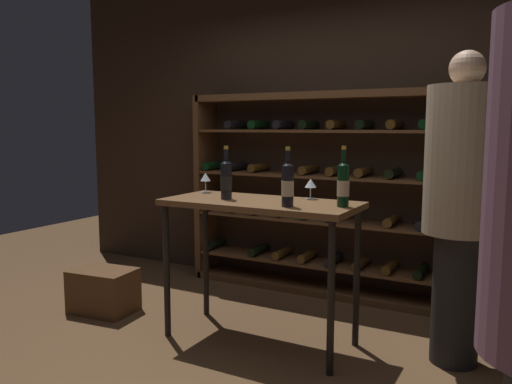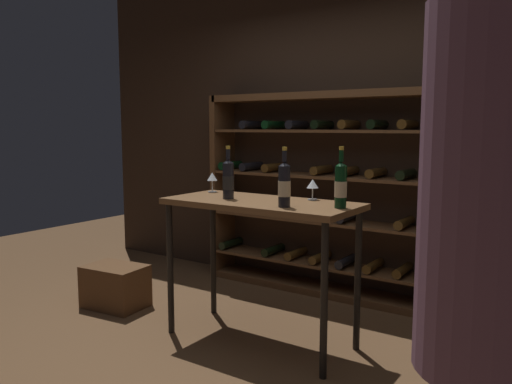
% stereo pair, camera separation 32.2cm
% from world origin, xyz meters
% --- Properties ---
extents(ground_plane, '(9.49, 9.49, 0.00)m').
position_xyz_m(ground_plane, '(0.00, 0.00, 0.00)').
color(ground_plane, brown).
extents(back_wall, '(5.73, 0.10, 2.95)m').
position_xyz_m(back_wall, '(0.00, 1.75, 1.48)').
color(back_wall, '#332319').
rests_on(back_wall, ground).
extents(wine_rack, '(2.48, 0.32, 1.75)m').
position_xyz_m(wine_rack, '(-0.03, 1.54, 0.87)').
color(wine_rack, brown).
rests_on(wine_rack, ground).
extents(tasting_table, '(1.30, 0.58, 0.97)m').
position_xyz_m(tasting_table, '(-0.00, 0.36, 0.86)').
color(tasting_table, brown).
rests_on(tasting_table, ground).
extents(person_bystander_dark_jacket, '(0.44, 0.44, 1.90)m').
position_xyz_m(person_bystander_dark_jacket, '(1.21, 0.66, 1.05)').
color(person_bystander_dark_jacket, black).
rests_on(person_bystander_dark_jacket, ground).
extents(wine_crate, '(0.51, 0.39, 0.34)m').
position_xyz_m(wine_crate, '(-1.35, 0.26, 0.17)').
color(wine_crate, brown).
rests_on(wine_crate, ground).
extents(wine_bottle_amber_reserve, '(0.07, 0.07, 0.37)m').
position_xyz_m(wine_bottle_amber_reserve, '(0.57, 0.37, 1.11)').
color(wine_bottle_amber_reserve, black).
rests_on(wine_bottle_amber_reserve, tasting_table).
extents(wine_bottle_gold_foil, '(0.08, 0.08, 0.36)m').
position_xyz_m(wine_bottle_gold_foil, '(-0.24, 0.32, 1.11)').
color(wine_bottle_gold_foil, black).
rests_on(wine_bottle_gold_foil, tasting_table).
extents(wine_bottle_black_capsule, '(0.08, 0.08, 0.37)m').
position_xyz_m(wine_bottle_black_capsule, '(0.27, 0.22, 1.11)').
color(wine_bottle_black_capsule, black).
rests_on(wine_bottle_black_capsule, tasting_table).
extents(wine_glass_stemmed_left, '(0.08, 0.08, 0.14)m').
position_xyz_m(wine_glass_stemmed_left, '(0.26, 0.59, 1.07)').
color(wine_glass_stemmed_left, silver).
rests_on(wine_glass_stemmed_left, tasting_table).
extents(wine_glass_stemmed_center, '(0.08, 0.08, 0.15)m').
position_xyz_m(wine_glass_stemmed_center, '(-0.56, 0.54, 1.08)').
color(wine_glass_stemmed_center, silver).
rests_on(wine_glass_stemmed_center, tasting_table).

